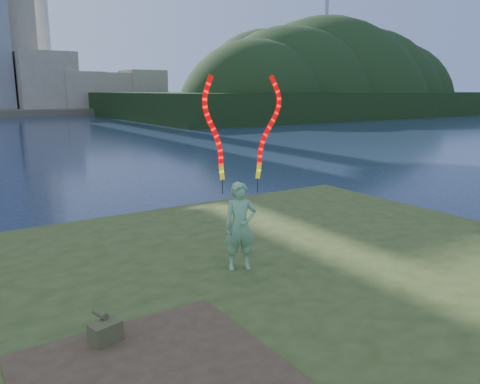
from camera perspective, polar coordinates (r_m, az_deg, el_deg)
ground at (r=10.25m, az=-5.99°, el=-12.88°), size 320.00×320.00×0.00m
grassy_knoll at (r=8.33m, az=1.56°, el=-16.47°), size 20.00×18.00×0.80m
dirt_patch at (r=6.50m, az=-10.67°, el=-20.90°), size 3.20×3.00×0.02m
wooded_hill at (r=93.48m, az=9.88°, el=9.54°), size 78.00×50.00×63.00m
woman_with_ribbons at (r=9.25m, az=0.02°, el=-1.17°), size 1.97×0.83×4.15m
canvas_bag at (r=7.26m, az=-16.12°, el=-15.97°), size 0.48×0.54×0.41m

